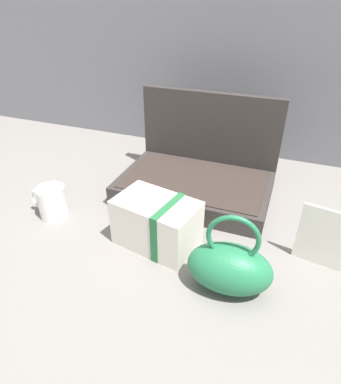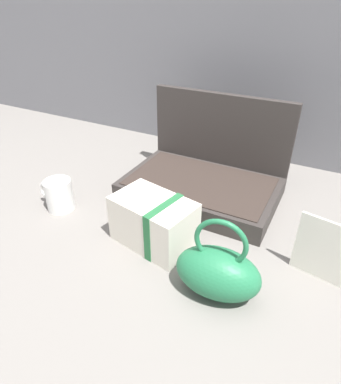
{
  "view_description": "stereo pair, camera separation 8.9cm",
  "coord_description": "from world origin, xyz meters",
  "px_view_note": "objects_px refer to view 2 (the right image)",
  "views": [
    {
      "loc": [
        0.29,
        -0.73,
        0.58
      ],
      "look_at": [
        0.01,
        -0.02,
        0.12
      ],
      "focal_mm": 31.1,
      "sensor_mm": 36.0,
      "label": 1
    },
    {
      "loc": [
        0.37,
        -0.69,
        0.58
      ],
      "look_at": [
        0.01,
        -0.02,
        0.12
      ],
      "focal_mm": 31.1,
      "sensor_mm": 36.0,
      "label": 2
    }
  ],
  "objects_px": {
    "teal_pouch_handbag": "(218,271)",
    "cream_toiletry_bag": "(155,222)",
    "open_suitcase": "(206,175)",
    "coffee_mug": "(59,195)",
    "info_card_left": "(322,250)"
  },
  "relations": [
    {
      "from": "teal_pouch_handbag",
      "to": "cream_toiletry_bag",
      "type": "distance_m",
      "value": 0.22
    },
    {
      "from": "open_suitcase",
      "to": "teal_pouch_handbag",
      "type": "relative_size",
      "value": 2.37
    },
    {
      "from": "teal_pouch_handbag",
      "to": "open_suitcase",
      "type": "bearing_deg",
      "value": 116.2
    },
    {
      "from": "cream_toiletry_bag",
      "to": "info_card_left",
      "type": "relative_size",
      "value": 1.44
    },
    {
      "from": "teal_pouch_handbag",
      "to": "cream_toiletry_bag",
      "type": "relative_size",
      "value": 0.87
    },
    {
      "from": "coffee_mug",
      "to": "info_card_left",
      "type": "distance_m",
      "value": 0.74
    },
    {
      "from": "coffee_mug",
      "to": "info_card_left",
      "type": "relative_size",
      "value": 0.75
    },
    {
      "from": "teal_pouch_handbag",
      "to": "cream_toiletry_bag",
      "type": "xyz_separation_m",
      "value": [
        -0.21,
        0.08,
        0.0
      ]
    },
    {
      "from": "teal_pouch_handbag",
      "to": "coffee_mug",
      "type": "height_order",
      "value": "teal_pouch_handbag"
    },
    {
      "from": "cream_toiletry_bag",
      "to": "coffee_mug",
      "type": "bearing_deg",
      "value": 179.49
    },
    {
      "from": "teal_pouch_handbag",
      "to": "info_card_left",
      "type": "bearing_deg",
      "value": 39.33
    },
    {
      "from": "teal_pouch_handbag",
      "to": "cream_toiletry_bag",
      "type": "height_order",
      "value": "teal_pouch_handbag"
    },
    {
      "from": "coffee_mug",
      "to": "info_card_left",
      "type": "bearing_deg",
      "value": 5.24
    },
    {
      "from": "info_card_left",
      "to": "cream_toiletry_bag",
      "type": "bearing_deg",
      "value": -159.24
    },
    {
      "from": "cream_toiletry_bag",
      "to": "open_suitcase",
      "type": "bearing_deg",
      "value": 86.46
    }
  ]
}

